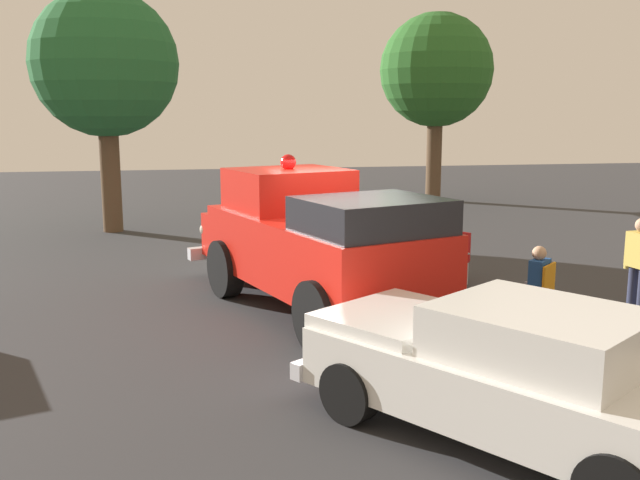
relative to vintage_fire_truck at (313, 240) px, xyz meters
name	(u,v)px	position (x,y,z in m)	size (l,w,h in m)	color
ground_plane	(348,305)	(-0.12, 0.64, -1.20)	(60.00, 60.00, 0.00)	#333335
vintage_fire_truck	(313,240)	(0.00, 0.00, 0.00)	(6.33, 4.01, 2.59)	black
classic_hot_rod	(507,370)	(5.16, 1.10, -0.45)	(4.63, 4.01, 1.46)	black
lawn_chair_near_truck	(540,291)	(1.67, 3.30, -0.61)	(0.69, 0.69, 1.02)	#B7BABF
lawn_chair_by_car	(456,254)	(-1.30, 3.06, -0.61)	(0.67, 0.67, 1.02)	#B7BABF
spectator_seated	(533,283)	(1.57, 3.21, -0.50)	(0.64, 0.63, 1.29)	#383842
spectator_standing	(640,262)	(1.60, 5.02, -0.23)	(0.65, 0.32, 1.68)	#2D334C
oak_tree_left	(436,71)	(-13.84, 7.02, 3.57)	(4.14, 4.14, 6.88)	brown
oak_tree_right	(105,65)	(-8.85, -4.17, 3.36)	(3.96, 3.96, 6.59)	brown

